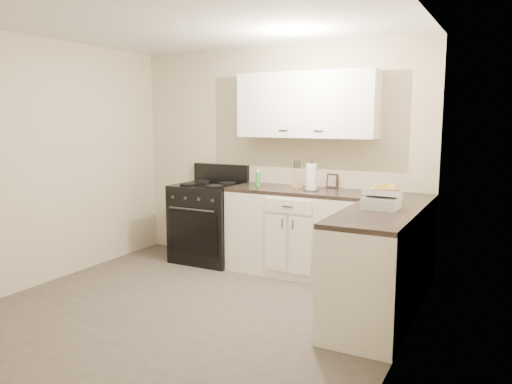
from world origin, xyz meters
The scene contains 19 objects.
floor centered at (0.00, 0.00, 0.00)m, with size 3.60×3.60×0.00m, color #473F38.
ceiling centered at (0.00, 0.00, 2.50)m, with size 3.60×3.60×0.00m, color white.
wall_back centered at (0.00, 1.80, 1.25)m, with size 3.60×3.60×0.00m, color beige.
wall_right centered at (1.80, 0.00, 1.25)m, with size 3.60×3.60×0.00m, color beige.
wall_left centered at (-1.80, 0.00, 1.25)m, with size 3.60×3.60×0.00m, color beige.
base_cabinets_back centered at (0.43, 1.50, 0.45)m, with size 1.55×0.60×0.90m, color white.
base_cabinets_right centered at (1.50, 0.85, 0.45)m, with size 0.60×1.90×0.90m, color white.
countertop_back centered at (0.43, 1.50, 0.92)m, with size 1.55×0.60×0.04m, color black.
countertop_right centered at (1.50, 0.85, 0.92)m, with size 0.60×1.90×0.04m, color black.
upper_cabinets centered at (0.43, 1.65, 1.84)m, with size 1.55×0.30×0.70m, color white.
stove centered at (-0.74, 1.48, 0.46)m, with size 0.76×0.65×0.92m, color black.
knife_block centered at (0.35, 1.59, 1.04)m, with size 0.09×0.08×0.21m, color #D9BA85.
paper_towel centered at (0.57, 1.47, 1.08)m, with size 0.12×0.12×0.28m, color white.
soap_bottle centered at (-0.08, 1.49, 1.02)m, with size 0.05×0.05×0.16m, color green.
picture_frame centered at (0.70, 1.76, 1.02)m, with size 0.13×0.02×0.16m, color black.
wicker_basket centered at (1.35, 1.41, 0.98)m, with size 0.26×0.17×0.09m, color tan.
countertop_grill centered at (1.49, 0.73, 0.99)m, with size 0.28×0.26×0.10m, color white.
oven_mitt_near centered at (1.18, 0.23, 0.47)m, with size 0.02×0.17×0.29m, color black.
oven_mitt_far centered at (1.18, 0.60, 0.46)m, with size 0.02×0.14×0.24m, color black.
Camera 1 is at (2.47, -3.43, 1.70)m, focal length 35.00 mm.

